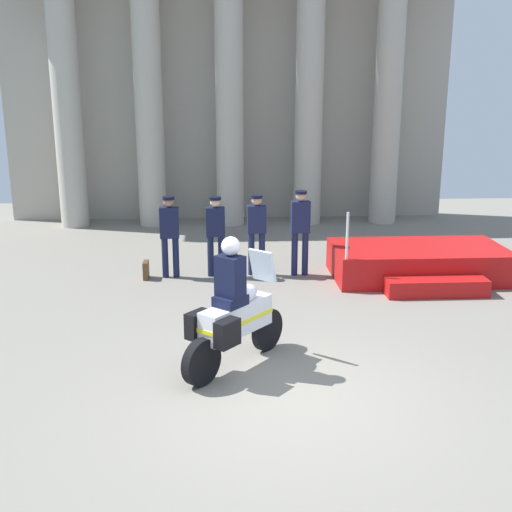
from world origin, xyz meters
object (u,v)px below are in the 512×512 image
(officer_in_row_1, at_px, (216,230))
(officer_in_row_3, at_px, (300,226))
(reviewing_stand, at_px, (419,263))
(motorcycle_with_rider, at_px, (233,314))
(briefcase_on_ground, at_px, (146,270))
(officer_in_row_0, at_px, (170,230))
(officer_in_row_2, at_px, (257,228))

(officer_in_row_1, bearing_deg, officer_in_row_3, 177.54)
(reviewing_stand, distance_m, officer_in_row_3, 2.54)
(officer_in_row_1, xyz_separation_m, motorcycle_with_rider, (0.24, -4.45, -0.18))
(officer_in_row_1, xyz_separation_m, briefcase_on_ground, (-1.43, -0.11, -0.80))
(officer_in_row_0, xyz_separation_m, motorcycle_with_rider, (1.17, -4.40, -0.19))
(motorcycle_with_rider, distance_m, briefcase_on_ground, 4.69)
(motorcycle_with_rider, relative_size, briefcase_on_ground, 5.28)
(officer_in_row_2, relative_size, motorcycle_with_rider, 0.88)
(officer_in_row_3, bearing_deg, officer_in_row_2, -6.57)
(reviewing_stand, height_order, officer_in_row_0, officer_in_row_0)
(officer_in_row_0, xyz_separation_m, briefcase_on_ground, (-0.50, -0.07, -0.81))
(reviewing_stand, distance_m, officer_in_row_1, 4.20)
(reviewing_stand, distance_m, motorcycle_with_rider, 5.62)
(officer_in_row_1, height_order, motorcycle_with_rider, motorcycle_with_rider)
(officer_in_row_0, distance_m, officer_in_row_2, 1.77)
(officer_in_row_0, distance_m, briefcase_on_ground, 0.95)
(officer_in_row_2, bearing_deg, officer_in_row_0, 1.65)
(officer_in_row_2, bearing_deg, briefcase_on_ground, 2.71)
(briefcase_on_ground, bearing_deg, officer_in_row_0, 7.62)
(briefcase_on_ground, bearing_deg, reviewing_stand, -3.10)
(officer_in_row_2, height_order, briefcase_on_ground, officer_in_row_2)
(briefcase_on_ground, bearing_deg, motorcycle_with_rider, -68.89)
(motorcycle_with_rider, bearing_deg, officer_in_row_2, 33.53)
(officer_in_row_0, bearing_deg, motorcycle_with_rider, 103.70)
(reviewing_stand, bearing_deg, motorcycle_with_rider, -133.92)
(officer_in_row_2, relative_size, officer_in_row_3, 0.95)
(officer_in_row_1, height_order, officer_in_row_2, officer_in_row_2)
(reviewing_stand, xyz_separation_m, briefcase_on_ground, (-5.56, 0.30, -0.13))
(officer_in_row_0, xyz_separation_m, officer_in_row_1, (0.93, 0.04, -0.01))
(officer_in_row_2, height_order, officer_in_row_3, officer_in_row_3)
(reviewing_stand, height_order, officer_in_row_1, officer_in_row_1)
(officer_in_row_0, bearing_deg, officer_in_row_3, 178.90)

